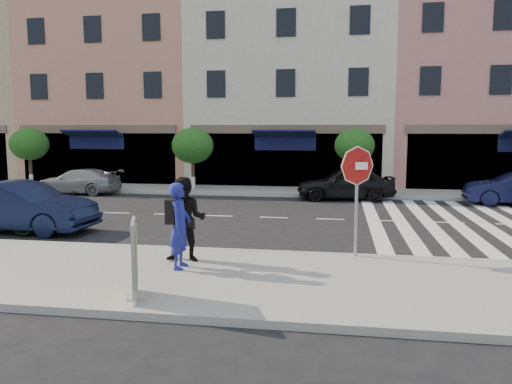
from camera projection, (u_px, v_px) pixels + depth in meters
name	position (u px, v px, depth m)	size (l,w,h in m)	color
ground	(256.00, 242.00, 13.97)	(120.00, 120.00, 0.00)	black
sidewalk_near	(226.00, 279.00, 10.29)	(60.00, 4.50, 0.15)	gray
sidewalk_far	(292.00, 192.00, 24.73)	(60.00, 3.00, 0.15)	gray
building_west_mid	(128.00, 68.00, 31.50)	(10.00, 9.00, 14.00)	tan
building_centre	(293.00, 90.00, 30.00)	(11.00, 9.00, 11.00)	beige
building_east_mid	(507.00, 69.00, 27.94)	(13.00, 9.00, 13.00)	tan
street_tree_wa	(29.00, 145.00, 26.51)	(2.00, 2.00, 3.05)	#473323
street_tree_wb	(193.00, 146.00, 25.06)	(2.10, 2.10, 3.06)	#473323
street_tree_c	(355.00, 146.00, 23.76)	(1.90, 1.90, 3.04)	#473323
stop_sign	(357.00, 177.00, 11.65)	(0.91, 0.24, 2.62)	gray
photographer	(180.00, 226.00, 10.76)	(0.68, 0.45, 1.87)	navy
walker	(186.00, 220.00, 11.32)	(0.94, 0.73, 1.93)	black
poster_board	(135.00, 261.00, 8.86)	(0.42, 0.88, 1.41)	beige
car_near_mid	(20.00, 207.00, 15.37)	(1.64, 4.69, 1.55)	black
car_far_left	(78.00, 181.00, 24.47)	(1.71, 4.19, 1.22)	gray
car_far_mid	(346.00, 183.00, 22.37)	(1.73, 4.31, 1.47)	black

